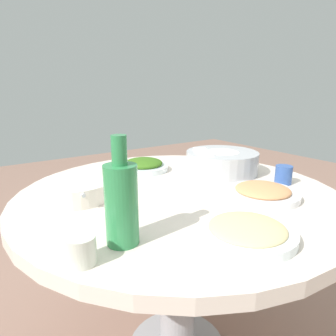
{
  "coord_description": "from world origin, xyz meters",
  "views": [
    {
      "loc": [
        -0.82,
        0.62,
        1.11
      ],
      "look_at": [
        0.05,
        0.01,
        0.82
      ],
      "focal_mm": 31.47,
      "sensor_mm": 36.0,
      "label": 1
    }
  ],
  "objects": [
    {
      "name": "dish_shrimp",
      "position": [
        -0.23,
        -0.19,
        0.77
      ],
      "size": [
        0.25,
        0.25,
        0.05
      ],
      "color": "white",
      "rests_on": "round_dining_table"
    },
    {
      "name": "rice_bowl",
      "position": [
        0.08,
        -0.3,
        0.8
      ],
      "size": [
        0.31,
        0.31,
        0.1
      ],
      "color": "#B2B5BA",
      "rests_on": "round_dining_table"
    },
    {
      "name": "dish_noodles",
      "position": [
        -0.39,
        0.08,
        0.77
      ],
      "size": [
        0.24,
        0.24,
        0.04
      ],
      "color": "white",
      "rests_on": "round_dining_table"
    },
    {
      "name": "round_dining_table",
      "position": [
        0.0,
        0.0,
        0.61
      ],
      "size": [
        1.17,
        1.17,
        0.75
      ],
      "color": "#99999E",
      "rests_on": "ground"
    },
    {
      "name": "green_bottle",
      "position": [
        -0.23,
        0.34,
        0.85
      ],
      "size": [
        0.08,
        0.08,
        0.27
      ],
      "color": "#2F844A",
      "rests_on": "round_dining_table"
    },
    {
      "name": "tea_cup_near",
      "position": [
        -0.18,
        -0.38,
        0.78
      ],
      "size": [
        0.06,
        0.06,
        0.07
      ],
      "primitive_type": "cylinder",
      "color": "#32549D",
      "rests_on": "round_dining_table"
    },
    {
      "name": "dish_greens",
      "position": [
        0.31,
        -0.03,
        0.77
      ],
      "size": [
        0.22,
        0.22,
        0.06
      ],
      "color": "silver",
      "rests_on": "round_dining_table"
    },
    {
      "name": "soup_bowl",
      "position": [
        0.14,
        0.34,
        0.78
      ],
      "size": [
        0.27,
        0.25,
        0.06
      ],
      "color": "white",
      "rests_on": "round_dining_table"
    },
    {
      "name": "tea_cup_far",
      "position": [
        -0.26,
        0.45,
        0.78
      ],
      "size": [
        0.06,
        0.06,
        0.06
      ],
      "primitive_type": "cylinder",
      "color": "silver",
      "rests_on": "round_dining_table"
    }
  ]
}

